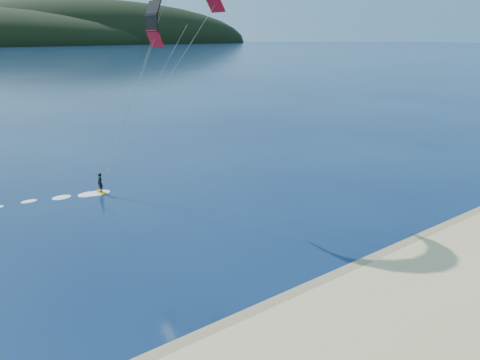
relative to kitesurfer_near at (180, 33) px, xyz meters
name	(u,v)px	position (x,y,z in m)	size (l,w,h in m)	color
wet_sand	(247,329)	(-7.76, -18.73, -12.82)	(220.00, 2.50, 0.10)	#8D7C52
kitesurfer_near	(180,33)	(0.00, 0.00, 0.00)	(21.11, 6.57, 16.51)	gold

